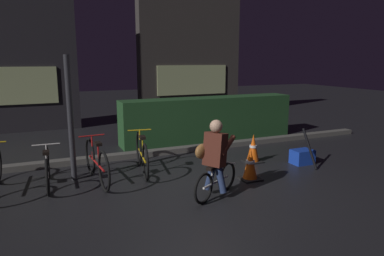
{
  "coord_description": "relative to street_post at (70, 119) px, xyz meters",
  "views": [
    {
      "loc": [
        -2.37,
        -5.22,
        2.14
      ],
      "look_at": [
        0.2,
        0.6,
        0.9
      ],
      "focal_mm": 32.64,
      "sensor_mm": 36.0,
      "label": 1
    }
  ],
  "objects": [
    {
      "name": "parked_bike_center_right",
      "position": [
        1.25,
        -0.09,
        -0.76
      ],
      "size": [
        0.46,
        1.71,
        0.79
      ],
      "rotation": [
        0.0,
        0.0,
        1.42
      ],
      "color": "black",
      "rests_on": "ground"
    },
    {
      "name": "hedge_row",
      "position": [
        3.69,
        1.9,
        -0.54
      ],
      "size": [
        4.8,
        0.7,
        1.16
      ],
      "primitive_type": "cube",
      "color": "#214723",
      "rests_on": "ground"
    },
    {
      "name": "sidewalk_curb",
      "position": [
        1.89,
        1.0,
        -1.06
      ],
      "size": [
        12.0,
        0.24,
        0.12
      ],
      "primitive_type": "cube",
      "color": "#56544F",
      "rests_on": "ground"
    },
    {
      "name": "ground_plane",
      "position": [
        1.89,
        -1.2,
        -1.12
      ],
      "size": [
        40.0,
        40.0,
        0.0
      ],
      "primitive_type": "plane",
      "color": "black"
    },
    {
      "name": "storefront_left",
      "position": [
        -1.4,
        5.3,
        1.13
      ],
      "size": [
        4.2,
        0.54,
        4.52
      ],
      "color": "#262328",
      "rests_on": "ground"
    },
    {
      "name": "parked_bike_center_left",
      "position": [
        0.37,
        -0.3,
        -0.76
      ],
      "size": [
        0.46,
        1.74,
        0.8
      ],
      "rotation": [
        0.0,
        0.0,
        1.65
      ],
      "color": "black",
      "rests_on": "ground"
    },
    {
      "name": "street_post",
      "position": [
        0.0,
        0.0,
        0.0
      ],
      "size": [
        0.1,
        0.1,
        2.24
      ],
      "primitive_type": "cylinder",
      "color": "#2D2D33",
      "rests_on": "ground"
    },
    {
      "name": "parked_bike_left_mid",
      "position": [
        -0.44,
        -0.2,
        -0.8
      ],
      "size": [
        0.46,
        1.51,
        0.7
      ],
      "rotation": [
        0.0,
        0.0,
        1.54
      ],
      "color": "black",
      "rests_on": "ground"
    },
    {
      "name": "cyclist",
      "position": [
        1.95,
        -1.75,
        -0.49
      ],
      "size": [
        1.05,
        0.63,
        1.25
      ],
      "rotation": [
        0.0,
        0.0,
        0.52
      ],
      "color": "black",
      "rests_on": "ground"
    },
    {
      "name": "traffic_cone_near",
      "position": [
        2.93,
        -1.3,
        -0.84
      ],
      "size": [
        0.36,
        0.36,
        0.58
      ],
      "color": "black",
      "rests_on": "ground"
    },
    {
      "name": "closed_umbrella",
      "position": [
        4.44,
        -1.15,
        -0.73
      ],
      "size": [
        0.12,
        0.42,
        0.78
      ],
      "primitive_type": "cylinder",
      "rotation": [
        0.0,
        0.46,
        1.73
      ],
      "color": "black",
      "rests_on": "ground"
    },
    {
      "name": "traffic_cone_far",
      "position": [
        3.6,
        -0.38,
        -0.83
      ],
      "size": [
        0.36,
        0.36,
        0.61
      ],
      "color": "black",
      "rests_on": "ground"
    },
    {
      "name": "storefront_right",
      "position": [
        4.91,
        6.0,
        1.25
      ],
      "size": [
        4.02,
        0.54,
        4.75
      ],
      "color": "#383330",
      "rests_on": "ground"
    },
    {
      "name": "blue_crate",
      "position": [
        4.48,
        -0.9,
        -0.97
      ],
      "size": [
        0.44,
        0.32,
        0.3
      ],
      "primitive_type": "cube",
      "rotation": [
        0.0,
        0.0,
        -0.01
      ],
      "color": "#193DB7",
      "rests_on": "ground"
    }
  ]
}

